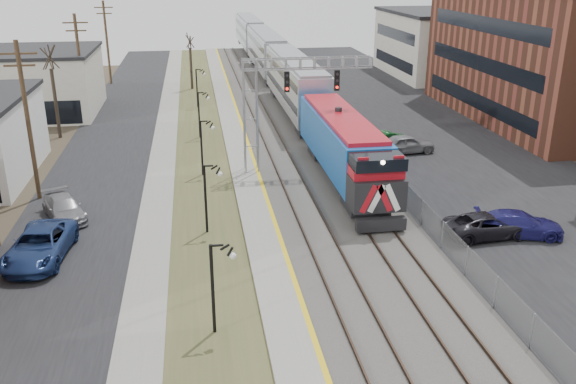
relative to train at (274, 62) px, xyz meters
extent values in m
cube|color=black|center=(-17.00, -25.55, -2.90)|extent=(7.00, 120.00, 0.04)
cube|color=gray|center=(-12.50, -25.55, -2.88)|extent=(2.00, 120.00, 0.08)
cube|color=#414826|center=(-9.50, -25.55, -2.89)|extent=(4.00, 120.00, 0.06)
cube|color=gray|center=(-6.50, -25.55, -2.80)|extent=(2.00, 120.00, 0.24)
cube|color=#595651|center=(-1.50, -25.55, -2.82)|extent=(8.00, 120.00, 0.20)
cube|color=black|center=(10.50, -25.55, -2.90)|extent=(16.00, 120.00, 0.04)
cube|color=gold|center=(-5.62, -25.55, -2.67)|extent=(0.24, 120.00, 0.01)
cube|color=#2D2119|center=(-4.25, -25.55, -2.64)|extent=(0.08, 120.00, 0.15)
cube|color=#2D2119|center=(-2.75, -25.55, -2.64)|extent=(0.08, 120.00, 0.15)
cube|color=#2D2119|center=(-0.75, -25.55, -2.64)|extent=(0.08, 120.00, 0.15)
cube|color=#2D2119|center=(0.75, -25.55, -2.64)|extent=(0.08, 120.00, 0.15)
cube|color=#134F9D|center=(0.00, -35.72, -0.44)|extent=(3.00, 17.00, 4.25)
cube|color=black|center=(0.00, -44.42, -2.22)|extent=(2.80, 0.50, 0.70)
cube|color=#ACAEB7|center=(0.00, -15.42, 0.09)|extent=(3.00, 22.00, 5.33)
cube|color=#ACAEB7|center=(0.00, 7.38, 0.09)|extent=(3.00, 22.00, 5.33)
cube|color=#ACAEB7|center=(0.00, 30.18, 0.09)|extent=(3.00, 22.00, 5.33)
cube|color=gray|center=(-6.00, -32.55, 1.08)|extent=(1.00, 1.00, 8.00)
cube|color=gray|center=(-2.00, -32.55, 4.83)|extent=(9.00, 0.80, 0.80)
cube|color=black|center=(-3.50, -33.00, 3.68)|extent=(0.35, 0.25, 1.40)
cube|color=black|center=(0.00, -33.00, 3.68)|extent=(0.35, 0.25, 1.40)
cylinder|color=black|center=(-9.50, -52.55, -0.92)|extent=(0.14, 0.14, 4.00)
cylinder|color=black|center=(-9.50, -42.55, -0.92)|extent=(0.14, 0.14, 4.00)
cylinder|color=black|center=(-9.50, -32.55, -0.92)|extent=(0.14, 0.14, 4.00)
cylinder|color=black|center=(-9.50, -22.55, -0.92)|extent=(0.14, 0.14, 4.00)
cylinder|color=black|center=(-9.50, -10.55, -0.92)|extent=(0.14, 0.14, 4.00)
cylinder|color=#4C3823|center=(-20.00, -35.55, 2.08)|extent=(0.28, 0.28, 10.00)
cylinder|color=#4C3823|center=(-20.00, -15.55, 2.08)|extent=(0.28, 0.28, 10.00)
cylinder|color=#4C3823|center=(-20.00, 4.45, 2.08)|extent=(0.28, 0.28, 10.00)
cube|color=gray|center=(2.70, -25.55, -2.12)|extent=(0.04, 120.00, 1.60)
cube|color=beige|center=(-26.50, -10.55, 0.08)|extent=(14.00, 12.00, 6.00)
cube|color=brown|center=(24.50, -20.55, 3.08)|extent=(16.00, 26.00, 12.00)
cube|color=beige|center=(24.50, 4.45, 1.08)|extent=(16.00, 18.00, 8.00)
cylinder|color=#382D23|center=(-21.50, -20.55, 0.06)|extent=(0.30, 0.30, 5.95)
cylinder|color=#382D23|center=(-10.00, -0.55, -0.47)|extent=(0.30, 0.30, 4.90)
imported|color=black|center=(5.71, -45.47, -2.25)|extent=(4.97, 2.58, 1.34)
imported|color=navy|center=(7.53, -45.62, -2.23)|extent=(5.11, 3.11, 1.38)
imported|color=slate|center=(6.65, -29.63, -2.17)|extent=(4.56, 2.22, 1.50)
imported|color=#0C3E16|center=(5.77, -27.72, -2.28)|extent=(4.09, 2.23, 1.28)
imported|color=navy|center=(-17.96, -44.58, -2.13)|extent=(3.12, 5.90, 1.58)
imported|color=slate|center=(-17.77, -39.26, -2.27)|extent=(3.48, 4.86, 1.31)
camera|label=1|loc=(-9.80, -74.09, 11.32)|focal=38.00mm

